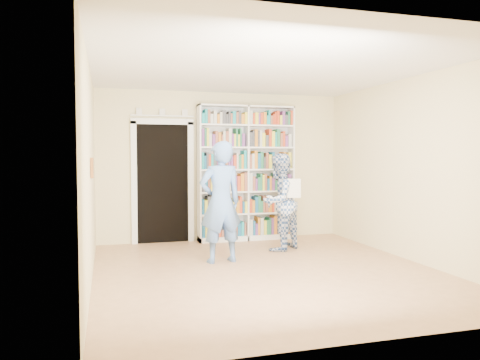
# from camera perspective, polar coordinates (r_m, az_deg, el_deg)

# --- Properties ---
(floor) EXTENTS (5.00, 5.00, 0.00)m
(floor) POSITION_cam_1_polar(r_m,az_deg,el_deg) (6.40, 3.33, -11.02)
(floor) COLOR #A57550
(floor) RESTS_ON ground
(ceiling) EXTENTS (5.00, 5.00, 0.00)m
(ceiling) POSITION_cam_1_polar(r_m,az_deg,el_deg) (6.32, 3.41, 13.48)
(ceiling) COLOR white
(ceiling) RESTS_ON wall_back
(wall_back) EXTENTS (4.50, 0.00, 4.50)m
(wall_back) POSITION_cam_1_polar(r_m,az_deg,el_deg) (8.61, -2.14, 1.66)
(wall_back) COLOR beige
(wall_back) RESTS_ON floor
(wall_left) EXTENTS (0.00, 5.00, 5.00)m
(wall_left) POSITION_cam_1_polar(r_m,az_deg,el_deg) (5.87, -17.84, 0.90)
(wall_left) COLOR beige
(wall_left) RESTS_ON floor
(wall_right) EXTENTS (0.00, 5.00, 5.00)m
(wall_right) POSITION_cam_1_polar(r_m,az_deg,el_deg) (7.28, 20.34, 1.23)
(wall_right) COLOR beige
(wall_right) RESTS_ON floor
(bookshelf) EXTENTS (1.79, 0.33, 2.46)m
(bookshelf) POSITION_cam_1_polar(r_m,az_deg,el_deg) (8.57, 0.74, 0.93)
(bookshelf) COLOR white
(bookshelf) RESTS_ON floor
(doorway) EXTENTS (1.10, 0.08, 2.43)m
(doorway) POSITION_cam_1_polar(r_m,az_deg,el_deg) (8.40, -9.41, 0.43)
(doorway) COLOR black
(doorway) RESTS_ON floor
(wall_art) EXTENTS (0.03, 0.25, 0.25)m
(wall_art) POSITION_cam_1_polar(r_m,az_deg,el_deg) (6.07, -17.60, 1.44)
(wall_art) COLOR brown
(wall_art) RESTS_ON wall_left
(man_blue) EXTENTS (0.70, 0.51, 1.76)m
(man_blue) POSITION_cam_1_polar(r_m,az_deg,el_deg) (6.77, -2.38, -2.69)
(man_blue) COLOR #577FC2
(man_blue) RESTS_ON floor
(man_plaid) EXTENTS (0.97, 0.94, 1.58)m
(man_plaid) POSITION_cam_1_polar(r_m,az_deg,el_deg) (7.67, 4.79, -2.69)
(man_plaid) COLOR navy
(man_plaid) RESTS_ON floor
(paper_sheet) EXTENTS (0.21, 0.06, 0.31)m
(paper_sheet) POSITION_cam_1_polar(r_m,az_deg,el_deg) (7.48, 6.58, -1.01)
(paper_sheet) COLOR white
(paper_sheet) RESTS_ON man_plaid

